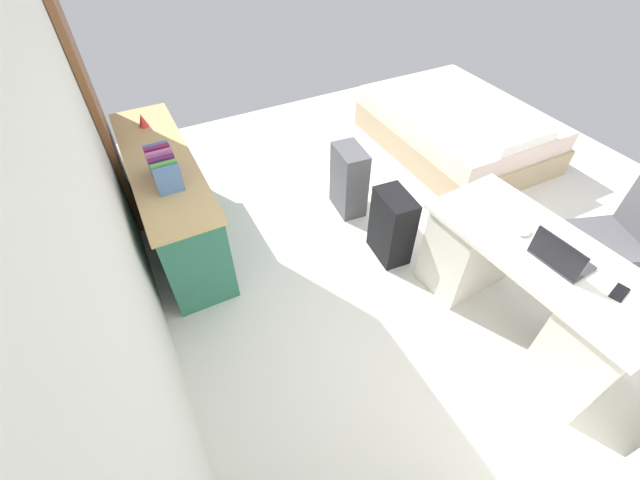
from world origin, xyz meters
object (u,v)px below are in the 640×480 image
object	(u,v)px
figurine_small	(142,120)
suitcase_spare_grey	(349,180)
cell_phone_near_laptop	(619,293)
suitcase_black	(392,226)
credenza	(172,199)
bed	(457,128)
laptop	(560,257)
desk	(527,287)
office_chair	(612,246)
computer_mouse	(525,232)

from	to	relation	value
figurine_small	suitcase_spare_grey	bearing A→B (deg)	-121.46
cell_phone_near_laptop	suitcase_black	bearing A→B (deg)	4.83
credenza	suitcase_black	xyz separation A→B (m)	(-1.03, -1.47, -0.09)
bed	laptop	xyz separation A→B (m)	(-2.09, 1.21, 0.54)
desk	office_chair	xyz separation A→B (m)	(-0.03, -0.80, 0.04)
credenza	laptop	xyz separation A→B (m)	(-2.09, -1.83, 0.39)
suitcase_spare_grey	laptop	xyz separation A→B (m)	(-1.74, -0.36, 0.47)
desk	figurine_small	world-z (taller)	figurine_small
suitcase_spare_grey	cell_phone_near_laptop	distance (m)	2.15
cell_phone_near_laptop	figurine_small	xyz separation A→B (m)	(2.95, 1.95, 0.10)
computer_mouse	figurine_small	xyz separation A→B (m)	(2.37, 1.85, 0.09)
suitcase_spare_grey	suitcase_black	bearing A→B (deg)	-173.98
office_chair	laptop	size ratio (longest dim) A/B	2.89
bed	figurine_small	bearing A→B (deg)	79.77
computer_mouse	suitcase_black	bearing A→B (deg)	21.11
computer_mouse	credenza	bearing A→B (deg)	41.20
office_chair	figurine_small	size ratio (longest dim) A/B	8.55
cell_phone_near_laptop	suitcase_spare_grey	bearing A→B (deg)	-1.07
bed	computer_mouse	world-z (taller)	computer_mouse
bed	computer_mouse	xyz separation A→B (m)	(-1.83, 1.19, 0.50)
laptop	figurine_small	distance (m)	3.21
office_chair	suitcase_spare_grey	world-z (taller)	office_chair
desk	laptop	distance (m)	0.41
suitcase_spare_grey	credenza	bearing A→B (deg)	82.28
suitcase_black	laptop	world-z (taller)	laptop
computer_mouse	figurine_small	bearing A→B (deg)	33.84
computer_mouse	cell_phone_near_laptop	xyz separation A→B (m)	(-0.58, -0.10, -0.01)
figurine_small	cell_phone_near_laptop	bearing A→B (deg)	-146.56
laptop	computer_mouse	world-z (taller)	laptop
credenza	suitcase_spare_grey	xyz separation A→B (m)	(-0.36, -1.47, -0.08)
credenza	suitcase_spare_grey	distance (m)	1.52
desk	suitcase_black	distance (m)	1.05
office_chair	computer_mouse	bearing A→B (deg)	76.58
credenza	desk	bearing A→B (deg)	-137.02
desk	laptop	bearing A→B (deg)	160.61
office_chair	cell_phone_near_laptop	world-z (taller)	office_chair
office_chair	suitcase_spare_grey	bearing A→B (deg)	35.56
suitcase_black	laptop	bearing A→B (deg)	-156.25
desk	office_chair	distance (m)	0.80
laptop	office_chair	bearing A→B (deg)	-85.29
suitcase_spare_grey	figurine_small	world-z (taller)	figurine_small
credenza	laptop	bearing A→B (deg)	-138.85
credenza	suitcase_black	bearing A→B (deg)	-124.88
suitcase_black	laptop	distance (m)	1.22
desk	cell_phone_near_laptop	size ratio (longest dim) A/B	10.91
credenza	suitcase_spare_grey	world-z (taller)	credenza
credenza	cell_phone_near_laptop	xyz separation A→B (m)	(-2.41, -1.95, 0.35)
laptop	computer_mouse	distance (m)	0.27
office_chair	figurine_small	bearing A→B (deg)	46.05
office_chair	bed	bearing A→B (deg)	-10.50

